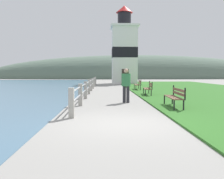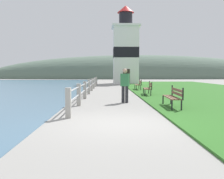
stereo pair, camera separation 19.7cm
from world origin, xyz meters
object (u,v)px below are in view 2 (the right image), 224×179
object	(u,v)px
park_bench_midway	(148,87)
person_strolling	(125,84)
park_bench_near	(174,96)
lighthouse	(126,51)
park_bench_far	(139,84)

from	to	relation	value
park_bench_midway	person_strolling	size ratio (longest dim) A/B	1.11
park_bench_near	lighthouse	xyz separation A→B (m)	(-0.33, 23.93, 4.00)
park_bench_midway	lighthouse	world-z (taller)	lighthouse
park_bench_near	lighthouse	bearing A→B (deg)	-86.67
lighthouse	park_bench_far	bearing A→B (deg)	-88.97
park_bench_near	park_bench_midway	xyz separation A→B (m)	(-0.11, 5.91, -0.00)
person_strolling	lighthouse	bearing A→B (deg)	12.18
park_bench_midway	lighthouse	bearing A→B (deg)	-84.00
park_bench_midway	person_strolling	world-z (taller)	person_strolling
park_bench_far	lighthouse	world-z (taller)	lighthouse
park_bench_near	park_bench_far	world-z (taller)	same
park_bench_midway	park_bench_near	bearing A→B (deg)	96.42
park_bench_far	person_strolling	xyz separation A→B (m)	(-1.85, -9.17, 0.40)
park_bench_far	lighthouse	distance (m)	13.40
park_bench_near	lighthouse	size ratio (longest dim) A/B	0.19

